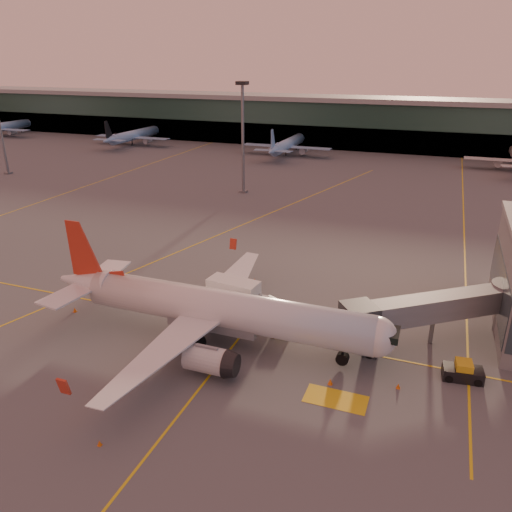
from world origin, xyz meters
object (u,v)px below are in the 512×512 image
(main_airplane, at_px, (214,309))
(catering_truck, at_px, (234,296))
(pushback_tug, at_px, (463,372))
(gpu_cart, at_px, (281,332))

(main_airplane, height_order, catering_truck, main_airplane)
(catering_truck, distance_m, pushback_tug, 27.31)
(main_airplane, xyz_separation_m, catering_truck, (-0.13, 6.16, -1.24))
(gpu_cart, height_order, pushback_tug, pushback_tug)
(catering_truck, relative_size, pushback_tug, 1.63)
(main_airplane, bearing_deg, catering_truck, 90.87)
(main_airplane, bearing_deg, pushback_tug, 4.22)
(main_airplane, relative_size, gpu_cart, 17.13)
(gpu_cart, xyz_separation_m, pushback_tug, (19.86, -1.36, 0.20))
(catering_truck, bearing_deg, pushback_tug, -1.81)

